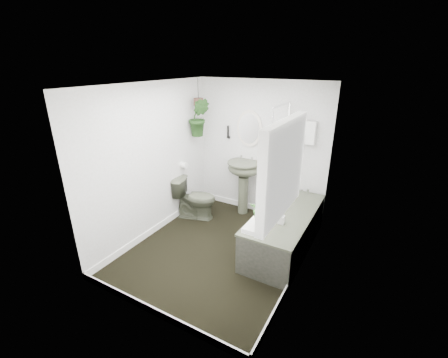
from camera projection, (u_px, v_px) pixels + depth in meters
The scene contains 22 objects.
floor at pixel (219, 250), 4.37m from camera, with size 2.30×2.80×0.02m, color black.
ceiling at pixel (218, 84), 3.51m from camera, with size 2.30×2.80×0.02m, color white.
wall_back at pixel (260, 150), 5.08m from camera, with size 2.30×0.02×2.30m, color silver.
wall_front at pixel (142, 223), 2.80m from camera, with size 2.30×0.02×2.30m, color silver.
wall_left at pixel (152, 162), 4.47m from camera, with size 0.02×2.80×2.30m, color silver.
wall_right at pixel (306, 194), 3.41m from camera, with size 0.02×2.80×2.30m, color silver.
skirting at pixel (219, 246), 4.35m from camera, with size 2.30×2.80×0.10m, color white.
bathtub at pixel (284, 230), 4.30m from camera, with size 0.72×1.72×0.58m, color #474C3A, non-canonical shape.
bath_screen at pixel (279, 152), 4.48m from camera, with size 0.04×0.72×1.40m, color silver, non-canonical shape.
shower_box at pixel (309, 133), 4.51m from camera, with size 0.20×0.10×0.35m, color white.
oval_mirror at pixel (249, 129), 5.02m from camera, with size 0.46×0.03×0.62m, color beige.
wall_sconce at pixel (228, 132), 5.23m from camera, with size 0.04×0.04×0.22m, color black.
toilet_roll_holder at pixel (184, 165), 5.11m from camera, with size 0.11×0.11×0.11m, color white.
window_recess at pixel (283, 169), 2.69m from camera, with size 0.08×1.00×0.90m, color white.
window_sill at pixel (273, 209), 2.88m from camera, with size 0.18×1.00×0.04m, color white.
window_blinds at pixel (278, 169), 2.71m from camera, with size 0.01×0.86×0.76m, color white.
toilet at pixel (195, 198), 5.15m from camera, with size 0.40×0.70×0.72m, color #474C3A.
pedestal_sink at pixel (243, 188), 5.25m from camera, with size 0.57×0.48×0.97m, color #474C3A, non-canonical shape.
sill_plant at pixel (262, 210), 2.60m from camera, with size 0.19×0.17×0.22m, color black.
hanging_plant at pixel (199, 118), 5.01m from camera, with size 0.35×0.28×0.64m, color black.
soap_bottle at pixel (282, 218), 3.88m from camera, with size 0.08×0.08×0.17m, color black.
hanging_pot at pixel (198, 102), 4.92m from camera, with size 0.16×0.16×0.12m, color #492E24.
Camera 1 is at (1.88, -3.17, 2.56)m, focal length 24.00 mm.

